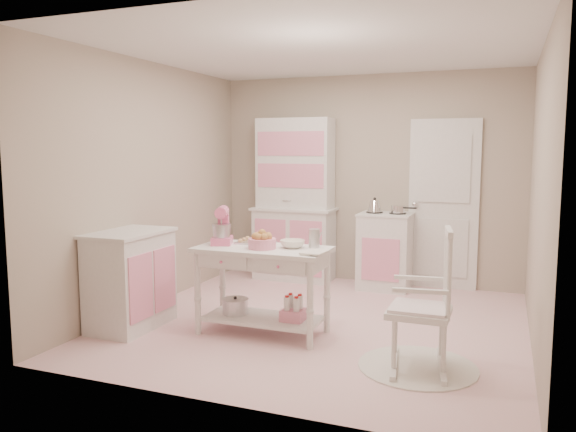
# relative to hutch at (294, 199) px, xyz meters

# --- Properties ---
(room_shell) EXTENTS (3.84, 3.84, 2.62)m
(room_shell) POSITION_rel_hutch_xyz_m (0.89, -1.66, 0.61)
(room_shell) COLOR pink
(room_shell) RESTS_ON ground
(door) EXTENTS (0.82, 0.05, 2.04)m
(door) POSITION_rel_hutch_xyz_m (1.84, 0.21, -0.02)
(door) COLOR white
(door) RESTS_ON ground
(hutch) EXTENTS (1.06, 0.50, 2.08)m
(hutch) POSITION_rel_hutch_xyz_m (0.00, 0.00, 0.00)
(hutch) COLOR white
(hutch) RESTS_ON ground
(stove) EXTENTS (0.62, 0.57, 0.92)m
(stove) POSITION_rel_hutch_xyz_m (1.20, -0.05, -0.58)
(stove) COLOR white
(stove) RESTS_ON ground
(base_cabinet) EXTENTS (0.54, 0.84, 0.92)m
(base_cabinet) POSITION_rel_hutch_xyz_m (-0.74, -2.42, -0.58)
(base_cabinet) COLOR white
(base_cabinet) RESTS_ON ground
(lace_rug) EXTENTS (0.92, 0.92, 0.01)m
(lace_rug) POSITION_rel_hutch_xyz_m (1.95, -2.45, -1.03)
(lace_rug) COLOR white
(lace_rug) RESTS_ON ground
(rocking_chair) EXTENTS (0.58, 0.78, 1.10)m
(rocking_chair) POSITION_rel_hutch_xyz_m (1.95, -2.45, -0.49)
(rocking_chair) COLOR white
(rocking_chair) RESTS_ON ground
(work_table) EXTENTS (1.20, 0.60, 0.80)m
(work_table) POSITION_rel_hutch_xyz_m (0.50, -2.14, -0.64)
(work_table) COLOR white
(work_table) RESTS_ON ground
(stand_mixer) EXTENTS (0.28, 0.33, 0.34)m
(stand_mixer) POSITION_rel_hutch_xyz_m (0.08, -2.12, -0.07)
(stand_mixer) COLOR pink
(stand_mixer) RESTS_ON work_table
(cookie_tray) EXTENTS (0.34, 0.24, 0.02)m
(cookie_tray) POSITION_rel_hutch_xyz_m (0.35, -1.96, -0.23)
(cookie_tray) COLOR silver
(cookie_tray) RESTS_ON work_table
(bread_basket) EXTENTS (0.25, 0.25, 0.09)m
(bread_basket) POSITION_rel_hutch_xyz_m (0.52, -2.19, -0.19)
(bread_basket) COLOR pink
(bread_basket) RESTS_ON work_table
(mixing_bowl) EXTENTS (0.22, 0.22, 0.07)m
(mixing_bowl) POSITION_rel_hutch_xyz_m (0.76, -2.06, -0.21)
(mixing_bowl) COLOR white
(mixing_bowl) RESTS_ON work_table
(metal_pitcher) EXTENTS (0.10, 0.10, 0.17)m
(metal_pitcher) POSITION_rel_hutch_xyz_m (0.94, -1.98, -0.16)
(metal_pitcher) COLOR silver
(metal_pitcher) RESTS_ON work_table
(recipe_book) EXTENTS (0.20, 0.26, 0.02)m
(recipe_book) POSITION_rel_hutch_xyz_m (0.95, -2.26, -0.23)
(recipe_book) COLOR white
(recipe_book) RESTS_ON work_table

